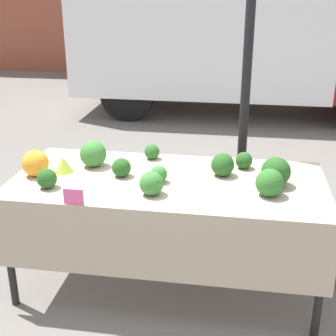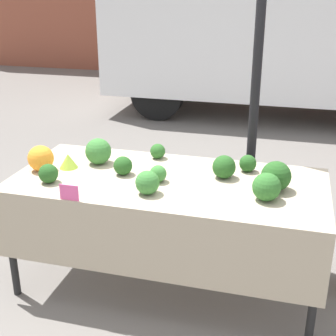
# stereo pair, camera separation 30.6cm
# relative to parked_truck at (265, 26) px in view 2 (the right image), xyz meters

# --- Properties ---
(ground_plane) EXTENTS (40.00, 40.00, 0.00)m
(ground_plane) POSITION_rel_parked_truck_xyz_m (-0.21, -4.95, -1.38)
(ground_plane) COLOR slate
(tent_pole) EXTENTS (0.07, 0.07, 2.49)m
(tent_pole) POSITION_rel_parked_truck_xyz_m (0.26, -4.27, -0.14)
(tent_pole) COLOR black
(tent_pole) RESTS_ON ground_plane
(parked_truck) EXTENTS (5.10, 1.98, 2.56)m
(parked_truck) POSITION_rel_parked_truck_xyz_m (0.00, 0.00, 0.00)
(parked_truck) COLOR white
(parked_truck) RESTS_ON ground_plane
(market_table) EXTENTS (2.06, 0.95, 0.80)m
(market_table) POSITION_rel_parked_truck_xyz_m (-0.21, -5.01, -0.67)
(market_table) COLOR tan
(market_table) RESTS_ON ground_plane
(orange_cauliflower) EXTENTS (0.18, 0.18, 0.18)m
(orange_cauliflower) POSITION_rel_parked_truck_xyz_m (-1.10, -5.02, -0.49)
(orange_cauliflower) COLOR orange
(orange_cauliflower) RESTS_ON market_table
(romanesco_head) EXTENTS (0.13, 0.13, 0.10)m
(romanesco_head) POSITION_rel_parked_truck_xyz_m (-0.94, -4.93, -0.53)
(romanesco_head) COLOR #93B238
(romanesco_head) RESTS_ON market_table
(broccoli_head_0) EXTENTS (0.15, 0.15, 0.15)m
(broccoli_head_0) POSITION_rel_parked_truck_xyz_m (-0.27, -5.20, -0.51)
(broccoli_head_0) COLOR #387533
(broccoli_head_0) RESTS_ON market_table
(broccoli_head_1) EXTENTS (0.11, 0.11, 0.11)m
(broccoli_head_1) POSITION_rel_parked_truck_xyz_m (-0.39, -4.58, -0.53)
(broccoli_head_1) COLOR #285B23
(broccoli_head_1) RESTS_ON market_table
(broccoli_head_2) EXTENTS (0.19, 0.19, 0.19)m
(broccoli_head_2) POSITION_rel_parked_truck_xyz_m (-0.77, -4.80, -0.49)
(broccoli_head_2) COLOR #387533
(broccoli_head_2) RESTS_ON market_table
(broccoli_head_3) EXTENTS (0.11, 0.11, 0.11)m
(broccoli_head_3) POSITION_rel_parked_truck_xyz_m (-0.26, -5.00, -0.53)
(broccoli_head_3) COLOR #387533
(broccoli_head_3) RESTS_ON market_table
(broccoli_head_4) EXTENTS (0.19, 0.19, 0.19)m
(broccoli_head_4) POSITION_rel_parked_truck_xyz_m (0.48, -4.93, -0.49)
(broccoli_head_4) COLOR #23511E
(broccoli_head_4) RESTS_ON market_table
(broccoli_head_5) EXTENTS (0.16, 0.16, 0.16)m
(broccoli_head_5) POSITION_rel_parked_truck_xyz_m (0.14, -4.82, -0.50)
(broccoli_head_5) COLOR #23511E
(broccoli_head_5) RESTS_ON market_table
(broccoli_head_6) EXTENTS (0.13, 0.13, 0.13)m
(broccoli_head_6) POSITION_rel_parked_truck_xyz_m (-0.53, -4.94, -0.52)
(broccoli_head_6) COLOR #23511E
(broccoli_head_6) RESTS_ON market_table
(broccoli_head_7) EXTENTS (0.17, 0.17, 0.17)m
(broccoli_head_7) POSITION_rel_parked_truck_xyz_m (0.43, -5.10, -0.50)
(broccoli_head_7) COLOR #2D6628
(broccoli_head_7) RESTS_ON market_table
(broccoli_head_8) EXTENTS (0.13, 0.13, 0.13)m
(broccoli_head_8) POSITION_rel_parked_truck_xyz_m (-0.94, -5.20, -0.52)
(broccoli_head_8) COLOR #23511E
(broccoli_head_8) RESTS_ON market_table
(broccoli_head_9) EXTENTS (0.12, 0.12, 0.12)m
(broccoli_head_9) POSITION_rel_parked_truck_xyz_m (0.28, -4.67, -0.52)
(broccoli_head_9) COLOR #23511E
(broccoli_head_9) RESTS_ON market_table
(price_sign) EXTENTS (0.12, 0.01, 0.10)m
(price_sign) POSITION_rel_parked_truck_xyz_m (-0.70, -5.41, -0.53)
(price_sign) COLOR #F45B9E
(price_sign) RESTS_ON market_table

